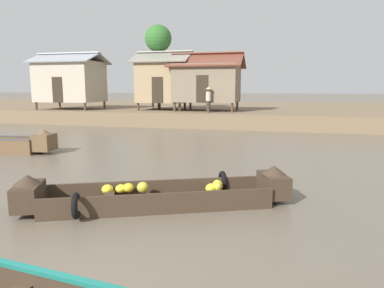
# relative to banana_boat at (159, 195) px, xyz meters

# --- Properties ---
(ground_plane) EXTENTS (300.00, 300.00, 0.00)m
(ground_plane) POSITION_rel_banana_boat_xyz_m (0.02, 5.38, -0.26)
(ground_plane) COLOR #665B4C
(riverbank_strip) EXTENTS (160.00, 20.00, 0.96)m
(riverbank_strip) POSITION_rel_banana_boat_xyz_m (0.02, 24.17, 0.22)
(riverbank_strip) COLOR #756047
(riverbank_strip) RESTS_ON ground
(banana_boat) EXTENTS (5.69, 3.20, 0.81)m
(banana_boat) POSITION_rel_banana_boat_xyz_m (0.00, 0.00, 0.00)
(banana_boat) COLOR #3D2D21
(banana_boat) RESTS_ON ground
(stilt_house_left) EXTENTS (5.10, 3.72, 4.18)m
(stilt_house_left) POSITION_rel_banana_boat_xyz_m (-13.00, 16.71, 2.81)
(stilt_house_left) COLOR #4C3826
(stilt_house_left) RESTS_ON riverbank_strip
(stilt_house_mid_left) EXTENTS (4.18, 3.80, 4.23)m
(stilt_house_mid_left) POSITION_rel_banana_boat_xyz_m (-5.90, 17.88, 2.79)
(stilt_house_mid_left) COLOR #4C3826
(stilt_house_mid_left) RESTS_ON riverbank_strip
(stilt_house_mid_right) EXTENTS (5.06, 3.50, 4.02)m
(stilt_house_mid_right) POSITION_rel_banana_boat_xyz_m (-2.65, 17.41, 2.68)
(stilt_house_mid_right) COLOR #4C3826
(stilt_house_mid_right) RESTS_ON riverbank_strip
(palm_tree_near) EXTENTS (1.96, 1.96, 6.14)m
(palm_tree_near) POSITION_rel_banana_boat_xyz_m (-6.47, 18.16, 5.76)
(palm_tree_near) COLOR brown
(palm_tree_near) RESTS_ON riverbank_strip
(vendor_person) EXTENTS (0.44, 0.44, 1.66)m
(vendor_person) POSITION_rel_banana_boat_xyz_m (-2.18, 15.68, 1.63)
(vendor_person) COLOR #332D28
(vendor_person) RESTS_ON riverbank_strip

